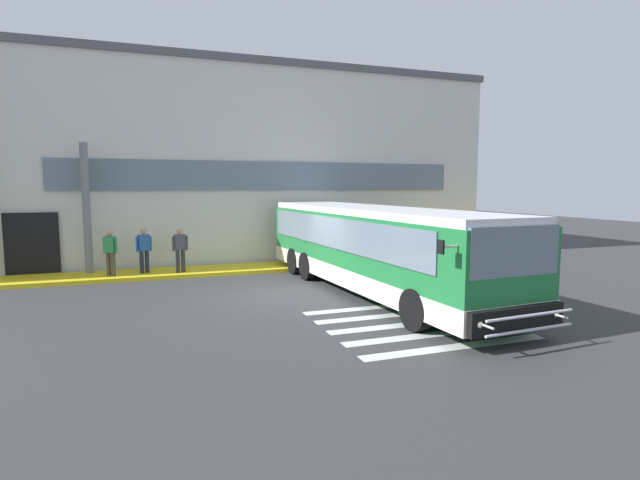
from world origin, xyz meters
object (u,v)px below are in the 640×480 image
(passenger_by_doorway, at_px, (144,248))
(entry_support_column, at_px, (86,208))
(passenger_near_column, at_px, (110,250))
(bus_main_foreground, at_px, (374,250))
(safety_bollard_yellow, at_px, (295,261))
(passenger_at_curb_edge, at_px, (180,248))

(passenger_by_doorway, bearing_deg, entry_support_column, 159.23)
(passenger_by_doorway, bearing_deg, passenger_near_column, -167.94)
(bus_main_foreground, relative_size, passenger_by_doorway, 7.43)
(entry_support_column, distance_m, safety_bollard_yellow, 7.94)
(entry_support_column, xyz_separation_m, safety_bollard_yellow, (7.45, -1.80, -2.10))
(passenger_by_doorway, height_order, safety_bollard_yellow, passenger_by_doorway)
(bus_main_foreground, relative_size, safety_bollard_yellow, 13.83)
(passenger_by_doorway, xyz_separation_m, passenger_at_curb_edge, (1.27, -0.30, 0.00))
(passenger_at_curb_edge, height_order, safety_bollard_yellow, passenger_at_curb_edge)
(passenger_near_column, distance_m, passenger_at_curb_edge, 2.41)
(entry_support_column, xyz_separation_m, passenger_near_column, (0.80, -0.98, -1.47))
(entry_support_column, bearing_deg, passenger_at_curb_edge, -17.80)
(bus_main_foreground, relative_size, passenger_near_column, 7.43)
(passenger_by_doorway, bearing_deg, bus_main_foreground, -37.24)
(passenger_near_column, height_order, passenger_by_doorway, same)
(bus_main_foreground, distance_m, safety_bollard_yellow, 4.46)
(passenger_at_curb_edge, distance_m, safety_bollard_yellow, 4.35)
(passenger_near_column, relative_size, passenger_by_doorway, 1.00)
(bus_main_foreground, bearing_deg, passenger_at_curb_edge, 138.64)
(bus_main_foreground, distance_m, passenger_by_doorway, 8.63)
(bus_main_foreground, xyz_separation_m, passenger_at_curb_edge, (-5.59, 4.92, -0.26))
(entry_support_column, relative_size, passenger_at_curb_edge, 2.86)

